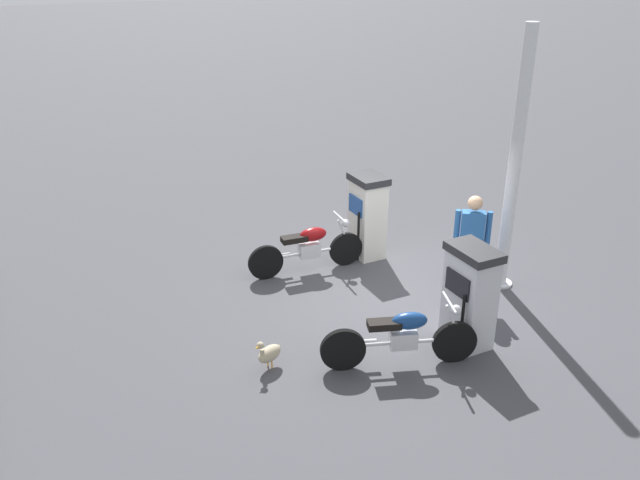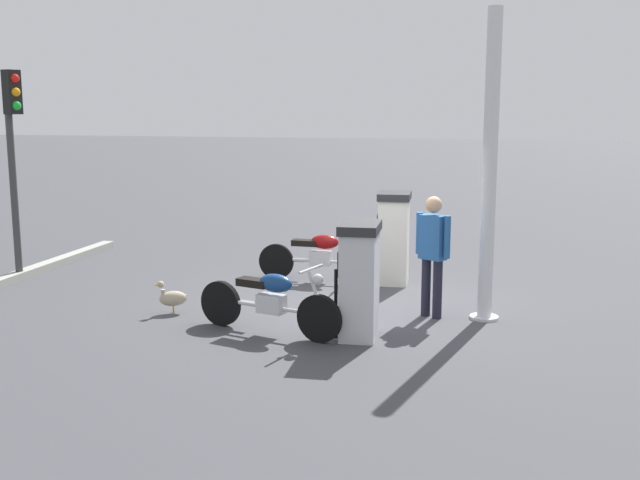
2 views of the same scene
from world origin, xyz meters
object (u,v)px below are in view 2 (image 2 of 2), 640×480
object	(u,v)px
roadside_traffic_light	(13,137)
fuel_pump_near	(394,237)
attendant_person	(433,248)
canopy_support_pole	(489,173)
fuel_pump_far	(359,280)
wandering_duck	(172,298)
motorcycle_far_pump	(270,300)
motorcycle_near_pump	(320,255)

from	to	relation	value
roadside_traffic_light	fuel_pump_near	bearing A→B (deg)	-169.45
attendant_person	canopy_support_pole	size ratio (longest dim) A/B	0.41
fuel_pump_far	roadside_traffic_light	xyz separation A→B (m)	(6.24, -1.97, 1.66)
fuel_pump_near	attendant_person	xyz separation A→B (m)	(-0.82, 1.98, 0.21)
fuel_pump_near	canopy_support_pole	xyz separation A→B (m)	(-1.54, 1.90, 1.25)
fuel_pump_near	fuel_pump_far	world-z (taller)	fuel_pump_near
attendant_person	fuel_pump_far	bearing A→B (deg)	54.77
wandering_duck	canopy_support_pole	size ratio (longest dim) A/B	0.11
motorcycle_far_pump	attendant_person	world-z (taller)	attendant_person
fuel_pump_near	attendant_person	size ratio (longest dim) A/B	0.89
fuel_pump_far	motorcycle_near_pump	xyz separation A→B (m)	(1.22, -2.94, -0.30)
motorcycle_far_pump	wandering_duck	bearing A→B (deg)	-21.11
fuel_pump_far	wandering_duck	xyz separation A→B (m)	(2.80, -0.50, -0.52)
motorcycle_far_pump	roadside_traffic_light	distance (m)	5.86
wandering_duck	canopy_support_pole	bearing A→B (deg)	-170.32
fuel_pump_far	canopy_support_pole	size ratio (longest dim) A/B	0.35
motorcycle_near_pump	attendant_person	bearing A→B (deg)	138.73
wandering_duck	motorcycle_near_pump	bearing A→B (deg)	-122.78
fuel_pump_far	motorcycle_near_pump	size ratio (longest dim) A/B	0.71
attendant_person	roadside_traffic_light	size ratio (longest dim) A/B	0.49
motorcycle_near_pump	wandering_duck	xyz separation A→B (m)	(1.58, 2.45, -0.22)
fuel_pump_far	wandering_duck	bearing A→B (deg)	-10.06
fuel_pump_far	roadside_traffic_light	bearing A→B (deg)	-17.51
roadside_traffic_light	motorcycle_far_pump	bearing A→B (deg)	157.50
fuel_pump_near	wandering_duck	bearing A→B (deg)	43.31
roadside_traffic_light	canopy_support_pole	distance (m)	7.83
fuel_pump_far	motorcycle_far_pump	xyz separation A→B (m)	(1.14, 0.14, -0.31)
motorcycle_near_pump	wandering_duck	size ratio (longest dim) A/B	4.33
attendant_person	wandering_duck	bearing A→B (deg)	10.35
attendant_person	wandering_duck	size ratio (longest dim) A/B	3.55
fuel_pump_near	attendant_person	distance (m)	2.15
motorcycle_near_pump	attendant_person	size ratio (longest dim) A/B	1.22
motorcycle_far_pump	roadside_traffic_light	xyz separation A→B (m)	(5.10, -2.11, 1.96)
canopy_support_pole	attendant_person	bearing A→B (deg)	6.31
motorcycle_far_pump	attendant_person	bearing A→B (deg)	-146.44
roadside_traffic_light	wandering_duck	bearing A→B (deg)	156.84
fuel_pump_near	roadside_traffic_light	xyz separation A→B (m)	(6.24, 1.16, 1.63)
motorcycle_near_pump	roadside_traffic_light	world-z (taller)	roadside_traffic_light
fuel_pump_near	motorcycle_far_pump	distance (m)	3.48
wandering_duck	canopy_support_pole	distance (m)	4.75
fuel_pump_near	canopy_support_pole	distance (m)	2.75
motorcycle_far_pump	attendant_person	distance (m)	2.41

